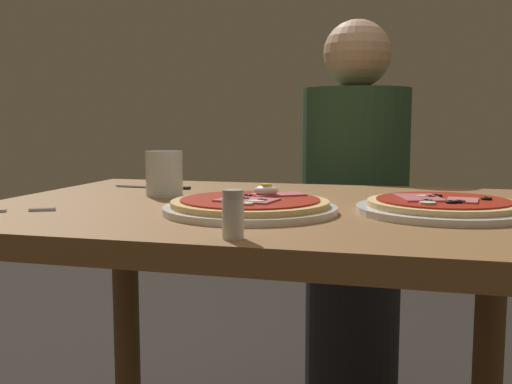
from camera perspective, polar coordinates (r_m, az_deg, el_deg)
name	(u,v)px	position (r m, az deg, el deg)	size (l,w,h in m)	color
dining_table	(260,267)	(1.18, 0.40, -7.14)	(1.05, 0.79, 0.72)	olive
pizza_foreground	(250,206)	(1.04, -0.53, -1.33)	(0.30, 0.30, 0.05)	white
pizza_across_left	(443,207)	(1.08, 17.32, -1.35)	(0.30, 0.30, 0.03)	white
water_glass_near	(164,176)	(1.29, -8.72, 1.47)	(0.08, 0.08, 0.10)	silver
fork	(1,211)	(1.14, -23.08, -1.65)	(0.15, 0.09, 0.00)	silver
knife	(158,187)	(1.45, -9.31, 0.48)	(0.20, 0.04, 0.01)	silver
salt_shaker	(233,215)	(0.81, -2.20, -2.17)	(0.03, 0.03, 0.07)	white
diner_person	(354,228)	(1.85, 9.28, -3.40)	(0.32, 0.32, 1.18)	black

